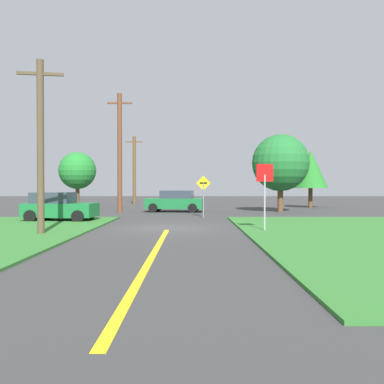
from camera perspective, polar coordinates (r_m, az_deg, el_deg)
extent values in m
plane|color=#383838|center=(20.16, -3.02, -4.82)|extent=(120.00, 120.00, 0.00)
cube|color=yellow|center=(12.25, -5.14, -8.50)|extent=(0.20, 14.00, 0.01)
cylinder|color=#9EA0A8|center=(18.63, 9.86, -1.49)|extent=(0.07, 0.07, 2.47)
cube|color=red|center=(18.62, 9.87, 2.54)|extent=(0.75, 0.17, 0.75)
cube|color=#196B33|center=(32.36, -2.15, -1.53)|extent=(4.53, 2.38, 0.76)
cube|color=#2D3842|center=(32.31, -1.84, -0.33)|extent=(2.57, 1.92, 0.60)
cylinder|color=black|center=(31.76, -5.05, -2.12)|extent=(0.70, 0.30, 0.68)
cylinder|color=black|center=(33.54, -4.38, -1.96)|extent=(0.70, 0.30, 0.68)
cylinder|color=black|center=(31.26, 0.24, -2.17)|extent=(0.70, 0.30, 0.68)
cylinder|color=black|center=(33.07, 0.63, -2.00)|extent=(0.70, 0.30, 0.68)
cube|color=#196B33|center=(24.90, -16.96, -2.29)|extent=(4.00, 2.22, 0.76)
cube|color=#2D3842|center=(25.02, -17.84, -0.72)|extent=(2.25, 1.85, 0.60)
cylinder|color=black|center=(25.35, -13.40, -2.90)|extent=(0.70, 0.27, 0.68)
cylinder|color=black|center=(23.58, -14.83, -3.19)|extent=(0.70, 0.27, 0.68)
cylinder|color=black|center=(26.28, -18.86, -2.79)|extent=(0.70, 0.27, 0.68)
cylinder|color=black|center=(24.58, -20.61, -3.05)|extent=(0.70, 0.27, 0.68)
cylinder|color=brown|center=(18.24, -19.40, 5.60)|extent=(0.28, 0.28, 7.04)
cube|color=brown|center=(18.72, -19.45, 14.66)|extent=(1.79, 0.43, 0.12)
cylinder|color=brown|center=(31.63, -9.45, 5.12)|extent=(0.34, 0.34, 8.70)
cube|color=brown|center=(32.10, -9.47, 11.64)|extent=(1.80, 0.15, 0.12)
cylinder|color=brown|center=(45.50, -7.53, 2.87)|extent=(0.35, 0.35, 7.18)
cube|color=brown|center=(45.71, -7.54, 6.65)|extent=(1.80, 0.26, 0.12)
cylinder|color=slate|center=(26.51, 1.71, -1.12)|extent=(0.08, 0.08, 2.15)
cube|color=yellow|center=(26.50, 1.71, 1.20)|extent=(0.89, 0.21, 0.91)
cube|color=black|center=(26.50, 1.71, 1.20)|extent=(0.45, 0.13, 0.10)
cylinder|color=brown|center=(40.05, 15.71, -0.74)|extent=(0.38, 0.38, 1.78)
cone|color=#237425|center=(40.06, 15.73, 2.98)|extent=(3.11, 3.11, 3.42)
cylinder|color=brown|center=(32.87, 11.89, -0.89)|extent=(0.42, 0.42, 2.00)
sphere|color=#1F692C|center=(32.90, 11.91, 3.84)|extent=(4.29, 4.29, 4.29)
cylinder|color=brown|center=(37.31, -14.86, -0.68)|extent=(0.33, 0.33, 2.01)
sphere|color=#207A2B|center=(37.32, -14.87, 2.78)|extent=(3.12, 3.12, 3.12)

